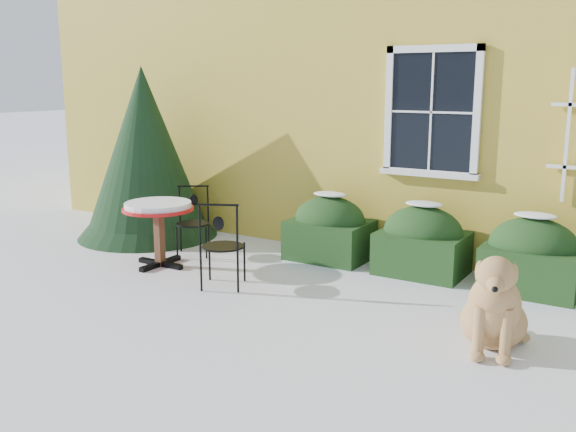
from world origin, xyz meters
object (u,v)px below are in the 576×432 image
Objects in this scene: bistro_table at (158,213)px; patio_chair_near at (222,245)px; evergreen_shrub at (146,169)px; dog at (494,310)px; patio_chair_far at (193,221)px.

patio_chair_near is at bearing -12.68° from bistro_table.
evergreen_shrub is at bearing 138.80° from bistro_table.
patio_chair_near is 0.96× the size of dog.
evergreen_shrub is at bearing -54.78° from patio_chair_near.
bistro_table is at bearing -41.20° from evergreen_shrub.
evergreen_shrub is 2.43× the size of dog.
evergreen_shrub is at bearing 126.48° from patio_chair_far.
bistro_table is at bearing 161.78° from dog.
evergreen_shrub reaches higher than patio_chair_far.
patio_chair_far reaches higher than dog.
patio_chair_near is 3.14m from dog.
dog is (3.14, -0.16, -0.13)m from patio_chair_near.
dog reaches higher than bistro_table.
patio_chair_far is at bearing 153.20° from dog.
patio_chair_far is at bearing -19.73° from evergreen_shrub.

